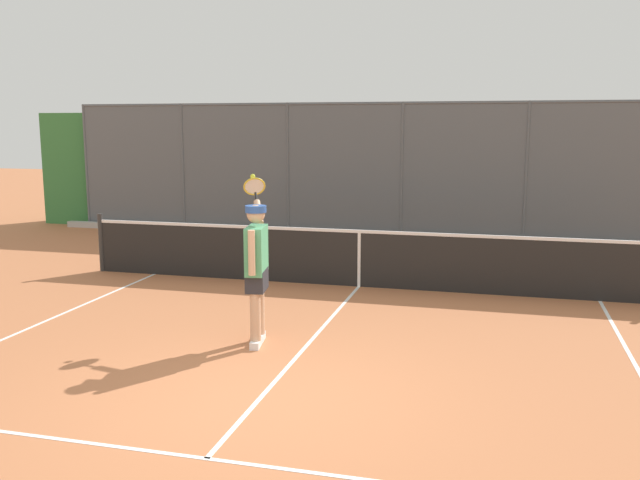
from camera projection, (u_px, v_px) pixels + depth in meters
ground_plane at (259, 399)px, 6.75m from camera, size 60.00×60.00×0.00m
court_line_markings at (199, 467)px, 5.40m from camera, size 7.61×11.28×0.01m
fence_backdrop at (405, 175)px, 16.47m from camera, size 19.62×1.37×3.20m
tennis_net at (359, 258)px, 11.36m from camera, size 9.78×0.09×1.07m
tennis_player at (256, 263)px, 8.30m from camera, size 0.64×1.37×2.02m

